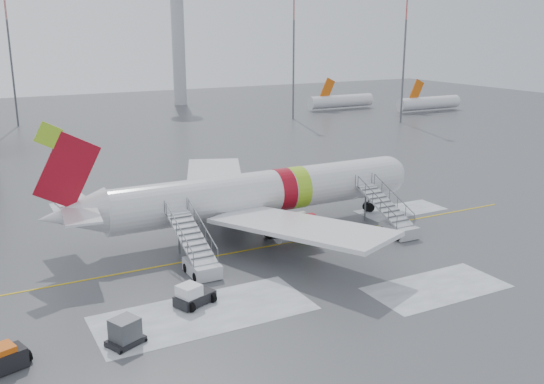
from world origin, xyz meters
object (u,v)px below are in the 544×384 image
uld_container (125,333)px  baggage_tractor (4,360)px  airliner (252,194)px  airstair_fwd (394,222)px  airstair_aft (198,258)px  pushback_tug (193,296)px

uld_container → baggage_tractor: uld_container is taller
airliner → uld_container: airliner is taller
airstair_fwd → uld_container: bearing=-162.5°
airstair_aft → baggage_tractor: bearing=-150.7°
airliner → airstair_fwd: size_ratio=4.55×
airliner → airstair_fwd: 12.84m
airstair_aft → baggage_tractor: size_ratio=2.63×
airstair_aft → uld_container: bearing=-133.0°
airliner → airstair_fwd: (10.80, -6.54, -2.35)m
airstair_aft → pushback_tug: 5.80m
pushback_tug → airstair_aft: bearing=65.1°
airstair_aft → baggage_tractor: airstair_aft is taller
pushback_tug → airstair_fwd: bearing=14.0°
airstair_aft → pushback_tug: size_ratio=2.58×
airliner → pushback_tug: (-10.18, -11.79, -2.75)m
airliner → airstair_fwd: airliner is taller
airstair_fwd → airstair_aft: bearing=180.0°
airstair_aft → baggage_tractor: (-14.16, -7.95, -0.45)m
pushback_tug → uld_container: bearing=-150.0°
airstair_fwd → airstair_aft: (-18.54, 0.00, 0.00)m
airstair_aft → uld_container: (-7.74, -8.30, -0.30)m
pushback_tug → uld_container: 6.11m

